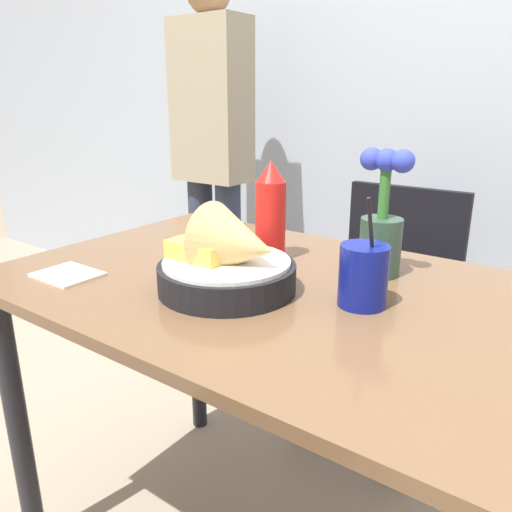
% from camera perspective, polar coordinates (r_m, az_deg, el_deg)
% --- Properties ---
extents(wall_window, '(7.00, 0.06, 2.60)m').
position_cam_1_polar(wall_window, '(2.12, 22.88, 21.29)').
color(wall_window, '#9EA8B7').
rests_on(wall_window, ground_plane).
extents(dining_table, '(1.17, 0.75, 0.75)m').
position_cam_1_polar(dining_table, '(1.07, 1.96, -8.54)').
color(dining_table, brown).
rests_on(dining_table, ground_plane).
extents(chair_far_window, '(0.40, 0.40, 0.84)m').
position_cam_1_polar(chair_far_window, '(1.73, 15.12, -3.77)').
color(chair_far_window, black).
rests_on(chair_far_window, ground_plane).
extents(food_basket, '(0.27, 0.27, 0.17)m').
position_cam_1_polar(food_basket, '(0.97, -2.91, -0.69)').
color(food_basket, black).
rests_on(food_basket, dining_table).
extents(ketchup_bottle, '(0.07, 0.07, 0.23)m').
position_cam_1_polar(ketchup_bottle, '(1.15, 1.65, 5.00)').
color(ketchup_bottle, red).
rests_on(ketchup_bottle, dining_table).
extents(drink_cup, '(0.09, 0.09, 0.21)m').
position_cam_1_polar(drink_cup, '(0.93, 12.26, -2.34)').
color(drink_cup, navy).
rests_on(drink_cup, dining_table).
extents(flower_vase, '(0.11, 0.09, 0.27)m').
position_cam_1_polar(flower_vase, '(1.08, 14.19, 3.49)').
color(flower_vase, '#2D4738').
rests_on(flower_vase, dining_table).
extents(napkin, '(0.13, 0.11, 0.01)m').
position_cam_1_polar(napkin, '(1.14, -20.72, -2.00)').
color(napkin, white).
rests_on(napkin, dining_table).
extents(person_standing, '(0.32, 0.18, 1.60)m').
position_cam_1_polar(person_standing, '(2.17, -5.01, 12.38)').
color(person_standing, '#2D3347').
rests_on(person_standing, ground_plane).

